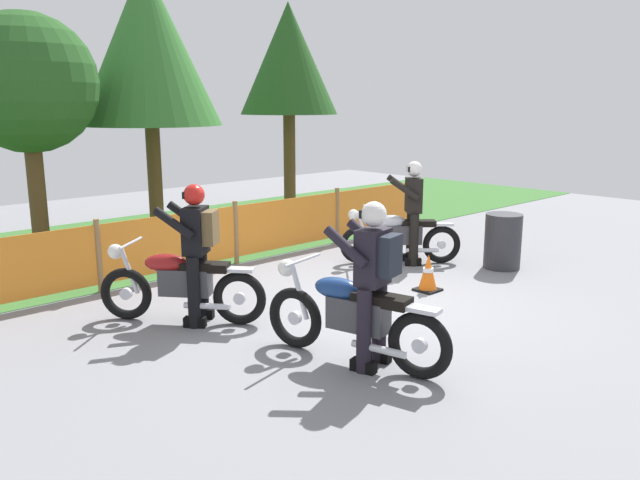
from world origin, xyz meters
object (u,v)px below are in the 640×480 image
Objects in this scene: traffic_cone at (428,273)px; spare_drum at (503,241)px; rider_trailing at (373,276)px; motorcycle_lead at (400,236)px; motorcycle_trailing at (352,316)px; motorcycle_third at (180,284)px; rider_lead at (412,209)px; rider_third at (197,246)px.

spare_drum is (1.89, -0.04, 0.18)m from traffic_cone.
rider_trailing reaches higher than traffic_cone.
motorcycle_trailing is (-3.51, -2.28, 0.03)m from motorcycle_lead.
rider_trailing is (0.06, -0.22, 0.46)m from motorcycle_trailing.
motorcycle_trailing is 2.35m from motorcycle_third.
rider_trailing is at bearing 78.46° from motorcycle_lead.
motorcycle_lead is at bearing -70.49° from motorcycle_trailing.
motorcycle_trailing is at bearing 0.51° from rider_trailing.
rider_lead reaches higher than motorcycle_trailing.
rider_third is at bearing 167.20° from spare_drum.
rider_lead is at bearing -70.05° from rider_trailing.
motorcycle_lead is at bearing 54.39° from traffic_cone.
motorcycle_lead is 0.91× the size of rider_lead.
rider_lead reaches higher than motorcycle_lead.
rider_trailing is at bearing 75.96° from rider_lead.
traffic_cone is (2.59, 1.00, -0.23)m from motorcycle_trailing.
spare_drum is (4.49, 0.96, -0.05)m from motorcycle_trailing.
spare_drum is at bearing -91.44° from motorcycle_trailing.
motorcycle_third is (-0.63, 2.26, -0.01)m from motorcycle_trailing.
rider_trailing is 4.62m from spare_drum.
motorcycle_third is 3.17× the size of traffic_cone.
motorcycle_trailing reaches higher than motorcycle_third.
traffic_cone is at bearing 89.89° from rider_lead.
rider_third is (-0.49, 2.09, 0.46)m from motorcycle_trailing.
traffic_cone is at bearing -150.47° from motorcycle_third.
motorcycle_lead is 2.91× the size of traffic_cone.
rider_lead and rider_third have the same top height.
rider_trailing is 1.00× the size of rider_third.
spare_drum is at bearing -141.85° from rider_third.
rider_third reaches higher than motorcycle_third.
rider_lead is at bearing -179.43° from motorcycle_lead.
motorcycle_lead is 0.91× the size of rider_trailing.
rider_lead is (4.29, -0.11, 0.44)m from motorcycle_third.
spare_drum is (5.12, -1.30, -0.04)m from motorcycle_third.
motorcycle_third is (-4.14, -0.02, 0.02)m from motorcycle_lead.
motorcycle_trailing is at bearing -167.94° from spare_drum.
rider_third is 3.19× the size of traffic_cone.
motorcycle_third is 4.31m from rider_lead.
spare_drum is at bearing 167.37° from rider_lead.
motorcycle_trailing is 0.52m from rider_trailing.
motorcycle_lead reaches higher than spare_drum.
rider_third is (-0.54, 2.31, 0.00)m from rider_trailing.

